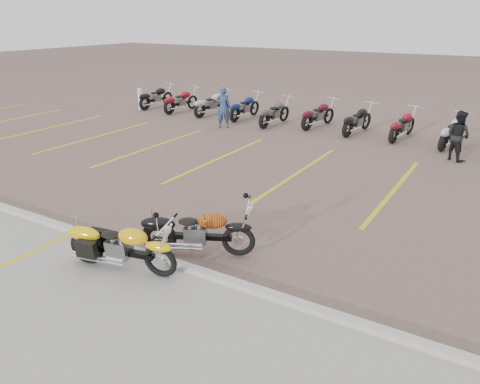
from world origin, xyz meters
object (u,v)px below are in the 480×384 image
at_px(person_b, 458,136).
at_px(bollard, 140,99).
at_px(yellow_cruiser, 120,247).
at_px(flame_cruiser, 196,233).
at_px(person_a, 223,107).

distance_m(person_b, bollard, 13.94).
xyz_separation_m(yellow_cruiser, flame_cruiser, (0.80, 1.12, 0.00)).
relative_size(person_b, bollard, 1.54).
xyz_separation_m(yellow_cruiser, person_b, (4.03, 10.21, 0.34)).
bearing_deg(flame_cruiser, yellow_cruiser, -150.87).
bearing_deg(yellow_cruiser, person_a, 102.08).
distance_m(person_a, bollard, 5.50).
relative_size(flame_cruiser, person_b, 1.29).
distance_m(yellow_cruiser, person_a, 11.13).
height_order(person_b, bollard, person_b).
bearing_deg(flame_cruiser, person_a, 94.72).
bearing_deg(person_a, bollard, -45.98).
height_order(person_a, bollard, person_a).
height_order(flame_cruiser, person_b, person_b).
height_order(yellow_cruiser, bollard, bollard).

